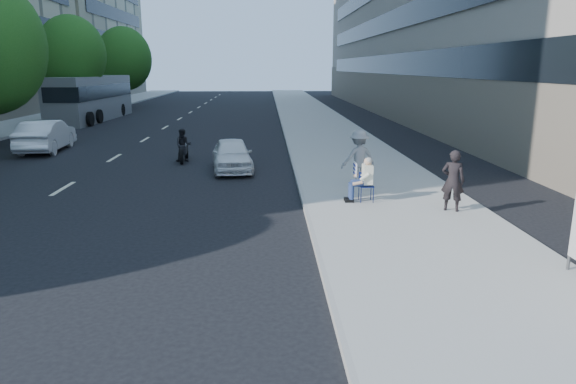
{
  "coord_description": "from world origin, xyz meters",
  "views": [
    {
      "loc": [
        0.37,
        -9.09,
        3.98
      ],
      "look_at": [
        0.8,
        1.12,
        1.49
      ],
      "focal_mm": 32.0,
      "sensor_mm": 36.0,
      "label": 1
    }
  ],
  "objects_px": {
    "seated_protester": "(363,177)",
    "white_sedan_mid": "(46,136)",
    "pedestrian_woman": "(453,181)",
    "jogger": "(359,158)",
    "white_sedan_near": "(232,155)",
    "motorcycle": "(183,147)",
    "bus": "(92,98)"
  },
  "relations": [
    {
      "from": "jogger",
      "to": "white_sedan_near",
      "type": "height_order",
      "value": "jogger"
    },
    {
      "from": "motorcycle",
      "to": "white_sedan_near",
      "type": "bearing_deg",
      "value": -47.93
    },
    {
      "from": "jogger",
      "to": "white_sedan_mid",
      "type": "height_order",
      "value": "jogger"
    },
    {
      "from": "pedestrian_woman",
      "to": "bus",
      "type": "height_order",
      "value": "bus"
    },
    {
      "from": "seated_protester",
      "to": "white_sedan_near",
      "type": "bearing_deg",
      "value": 126.76
    },
    {
      "from": "pedestrian_woman",
      "to": "jogger",
      "type": "bearing_deg",
      "value": -33.63
    },
    {
      "from": "seated_protester",
      "to": "white_sedan_mid",
      "type": "distance_m",
      "value": 17.21
    },
    {
      "from": "jogger",
      "to": "bus",
      "type": "xyz_separation_m",
      "value": [
        -16.4,
        23.89,
        0.57
      ]
    },
    {
      "from": "white_sedan_mid",
      "to": "bus",
      "type": "xyz_separation_m",
      "value": [
        -2.69,
        15.27,
        0.88
      ]
    },
    {
      "from": "motorcycle",
      "to": "bus",
      "type": "xyz_separation_m",
      "value": [
        -9.78,
        18.39,
        1.0
      ]
    },
    {
      "from": "seated_protester",
      "to": "pedestrian_woman",
      "type": "relative_size",
      "value": 0.78
    },
    {
      "from": "seated_protester",
      "to": "jogger",
      "type": "bearing_deg",
      "value": 83.28
    },
    {
      "from": "seated_protester",
      "to": "white_sedan_mid",
      "type": "xyz_separation_m",
      "value": [
        -13.46,
        10.73,
        -0.11
      ]
    },
    {
      "from": "seated_protester",
      "to": "white_sedan_near",
      "type": "height_order",
      "value": "seated_protester"
    },
    {
      "from": "pedestrian_woman",
      "to": "white_sedan_near",
      "type": "height_order",
      "value": "pedestrian_woman"
    },
    {
      "from": "pedestrian_woman",
      "to": "white_sedan_mid",
      "type": "xyz_separation_m",
      "value": [
        -15.71,
        11.84,
        -0.23
      ]
    },
    {
      "from": "white_sedan_near",
      "to": "seated_protester",
      "type": "bearing_deg",
      "value": -59.97
    },
    {
      "from": "white_sedan_near",
      "to": "white_sedan_mid",
      "type": "relative_size",
      "value": 0.8
    },
    {
      "from": "seated_protester",
      "to": "jogger",
      "type": "height_order",
      "value": "jogger"
    },
    {
      "from": "pedestrian_woman",
      "to": "motorcycle",
      "type": "distance_m",
      "value": 12.26
    },
    {
      "from": "jogger",
      "to": "white_sedan_mid",
      "type": "relative_size",
      "value": 0.4
    },
    {
      "from": "jogger",
      "to": "white_sedan_mid",
      "type": "distance_m",
      "value": 16.2
    },
    {
      "from": "jogger",
      "to": "motorcycle",
      "type": "height_order",
      "value": "jogger"
    },
    {
      "from": "white_sedan_near",
      "to": "pedestrian_woman",
      "type": "bearing_deg",
      "value": -52.85
    },
    {
      "from": "seated_protester",
      "to": "pedestrian_woman",
      "type": "bearing_deg",
      "value": -26.12
    },
    {
      "from": "motorcycle",
      "to": "pedestrian_woman",
      "type": "bearing_deg",
      "value": -50.42
    },
    {
      "from": "bus",
      "to": "white_sedan_near",
      "type": "bearing_deg",
      "value": -57.75
    },
    {
      "from": "white_sedan_near",
      "to": "jogger",
      "type": "bearing_deg",
      "value": -44.83
    },
    {
      "from": "white_sedan_near",
      "to": "bus",
      "type": "height_order",
      "value": "bus"
    },
    {
      "from": "pedestrian_woman",
      "to": "white_sedan_near",
      "type": "relative_size",
      "value": 0.46
    },
    {
      "from": "bus",
      "to": "jogger",
      "type": "bearing_deg",
      "value": -53.7
    },
    {
      "from": "pedestrian_woman",
      "to": "white_sedan_mid",
      "type": "distance_m",
      "value": 19.67
    }
  ]
}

